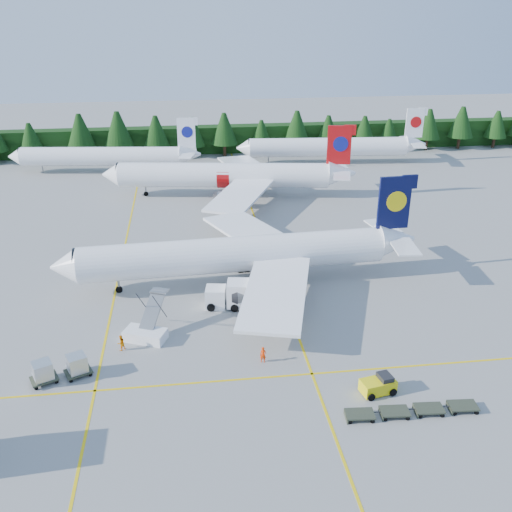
{
  "coord_description": "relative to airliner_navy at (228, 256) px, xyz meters",
  "views": [
    {
      "loc": [
        -4.92,
        -49.44,
        32.08
      ],
      "look_at": [
        3.25,
        13.95,
        3.5
      ],
      "focal_mm": 40.0,
      "sensor_mm": 36.0,
      "label": 1
    }
  ],
  "objects": [
    {
      "name": "crew_b",
      "position": [
        -11.97,
        -13.36,
        -2.99
      ],
      "size": [
        1.03,
        1.0,
        1.66
      ],
      "primitive_type": "imported",
      "rotation": [
        0.0,
        0.0,
        3.83
      ],
      "color": "orange",
      "rests_on": "ground"
    },
    {
      "name": "taxi_stripe_a",
      "position": [
        -13.81,
        6.2,
        -3.82
      ],
      "size": [
        0.25,
        120.0,
        0.01
      ],
      "primitive_type": "cube",
      "color": "yellow",
      "rests_on": "ground"
    },
    {
      "name": "airliner_far_left",
      "position": [
        -22.43,
        53.65,
        -0.35
      ],
      "size": [
        37.99,
        7.76,
        11.06
      ],
      "rotation": [
        0.0,
        0.0,
        -0.12
      ],
      "color": "white",
      "rests_on": "ground"
    },
    {
      "name": "baggage_tug",
      "position": [
        11.48,
        -23.25,
        -3.02
      ],
      "size": [
        3.31,
        2.2,
        1.63
      ],
      "rotation": [
        0.0,
        0.0,
        0.2
      ],
      "color": "yellow",
      "rests_on": "ground"
    },
    {
      "name": "service_truck",
      "position": [
        0.2,
        -5.9,
        -2.27
      ],
      "size": [
        6.8,
        3.38,
        3.14
      ],
      "rotation": [
        0.0,
        0.0,
        -0.16
      ],
      "color": "white",
      "rests_on": "ground"
    },
    {
      "name": "uld_pair",
      "position": [
        -17.07,
        -17.56,
        -2.61
      ],
      "size": [
        5.82,
        3.36,
        1.81
      ],
      "rotation": [
        0.0,
        0.0,
        0.42
      ],
      "color": "#363C2C",
      "rests_on": "ground"
    },
    {
      "name": "airliner_red",
      "position": [
        1.39,
        34.97,
        0.02
      ],
      "size": [
        43.74,
        35.75,
        12.76
      ],
      "rotation": [
        0.0,
        0.0,
        -0.14
      ],
      "color": "white",
      "rests_on": "ground"
    },
    {
      "name": "crew_c",
      "position": [
        4.64,
        -8.65,
        -2.82
      ],
      "size": [
        0.69,
        0.91,
        1.99
      ],
      "primitive_type": "imported",
      "rotation": [
        0.0,
        0.0,
        1.39
      ],
      "color": "#E83904",
      "rests_on": "ground"
    },
    {
      "name": "taxi_stripe_b",
      "position": [
        6.19,
        6.2,
        -3.82
      ],
      "size": [
        0.25,
        120.0,
        0.01
      ],
      "primitive_type": "cube",
      "color": "yellow",
      "rests_on": "ground"
    },
    {
      "name": "dolly_train",
      "position": [
        13.36,
        -26.48,
        -3.37
      ],
      "size": [
        11.63,
        1.76,
        0.14
      ],
      "rotation": [
        0.0,
        0.0,
        -0.07
      ],
      "color": "#363C2C",
      "rests_on": "ground"
    },
    {
      "name": "crew_a",
      "position": [
        1.88,
        -17.28,
        -2.99
      ],
      "size": [
        0.67,
        0.5,
        1.66
      ],
      "primitive_type": "imported",
      "rotation": [
        0.0,
        0.0,
        -0.19
      ],
      "color": "#FA3705",
      "rests_on": "ground"
    },
    {
      "name": "treeline_hedge",
      "position": [
        0.19,
        68.2,
        -0.82
      ],
      "size": [
        220.0,
        4.0,
        6.0
      ],
      "primitive_type": "cube",
      "color": "black",
      "rests_on": "ground"
    },
    {
      "name": "airstairs",
      "position": [
        -9.54,
        -11.43,
        -2.99
      ],
      "size": [
        5.02,
        6.49,
        3.83
      ],
      "rotation": [
        0.0,
        0.0,
        -0.4
      ],
      "color": "white",
      "rests_on": "ground"
    },
    {
      "name": "airliner_far_right",
      "position": [
        24.95,
        54.97,
        -0.19
      ],
      "size": [
        39.85,
        6.78,
        11.59
      ],
      "rotation": [
        0.0,
        0.0,
        -0.08
      ],
      "color": "white",
      "rests_on": "ground"
    },
    {
      "name": "taxi_stripe_cross",
      "position": [
        0.19,
        -19.8,
        -3.82
      ],
      "size": [
        80.0,
        0.25,
        0.01
      ],
      "primitive_type": "cube",
      "color": "yellow",
      "rests_on": "ground"
    },
    {
      "name": "ground",
      "position": [
        0.19,
        -13.8,
        -3.82
      ],
      "size": [
        320.0,
        320.0,
        0.0
      ],
      "primitive_type": "plane",
      "color": "gray",
      "rests_on": "ground"
    },
    {
      "name": "airliner_navy",
      "position": [
        0.0,
        0.0,
        0.0
      ],
      "size": [
        43.74,
        35.94,
        12.71
      ],
      "rotation": [
        0.0,
        0.0,
        0.05
      ],
      "color": "white",
      "rests_on": "ground"
    }
  ]
}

